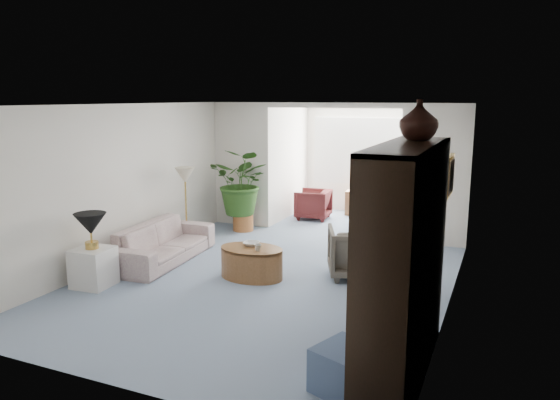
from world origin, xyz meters
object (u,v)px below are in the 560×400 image
at_px(sofa, 163,242).
at_px(side_table_dark, 408,258).
at_px(wingback_chair, 356,252).
at_px(plant_pot, 243,223).
at_px(floor_lamp, 185,175).
at_px(sunroom_chair_maroon, 313,204).
at_px(framed_picture, 450,176).
at_px(cabinet_urn, 419,120).
at_px(sunroom_chair_blue, 382,208).
at_px(coffee_table, 252,263).
at_px(coffee_cup, 258,248).
at_px(table_lamp, 90,224).
at_px(end_table, 93,267).
at_px(entertainment_cabinet, 403,260).
at_px(sunroom_table, 356,203).
at_px(ottoman, 347,370).
at_px(coffee_bowl, 251,244).

relative_size(sofa, side_table_dark, 3.78).
height_order(wingback_chair, plant_pot, wingback_chair).
height_order(floor_lamp, sunroom_chair_maroon, floor_lamp).
height_order(framed_picture, cabinet_urn, cabinet_urn).
bearing_deg(sunroom_chair_blue, coffee_table, 160.73).
height_order(framed_picture, coffee_cup, framed_picture).
bearing_deg(table_lamp, coffee_cup, 28.45).
height_order(coffee_cup, plant_pot, coffee_cup).
distance_m(end_table, wingback_chair, 3.75).
distance_m(end_table, sunroom_chair_blue, 5.89).
distance_m(sofa, side_table_dark, 3.83).
bearing_deg(side_table_dark, coffee_cup, -150.68).
bearing_deg(table_lamp, side_table_dark, 28.87).
relative_size(entertainment_cabinet, sunroom_chair_maroon, 3.09).
height_order(entertainment_cabinet, cabinet_urn, cabinet_urn).
xyz_separation_m(wingback_chair, side_table_dark, (0.70, 0.30, -0.09)).
relative_size(framed_picture, plant_pot, 1.25).
distance_m(sofa, sunroom_table, 4.93).
height_order(coffee_cup, wingback_chair, wingback_chair).
xyz_separation_m(plant_pot, sunroom_chair_blue, (2.42, 1.52, 0.21)).
relative_size(sofa, ottoman, 4.06).
distance_m(side_table_dark, sunroom_chair_blue, 3.15).
bearing_deg(cabinet_urn, end_table, 178.90).
bearing_deg(ottoman, table_lamp, 163.33).
distance_m(floor_lamp, coffee_table, 2.43).
distance_m(cabinet_urn, sunroom_chair_maroon, 6.35).
height_order(coffee_table, sunroom_table, sunroom_table).
xyz_separation_m(coffee_table, coffee_bowl, (-0.05, 0.10, 0.25)).
xyz_separation_m(coffee_cup, entertainment_cabinet, (2.34, -1.68, 0.59)).
distance_m(coffee_cup, sunroom_chair_maroon, 4.10).
distance_m(plant_pot, sunroom_chair_blue, 2.86).
height_order(end_table, side_table_dark, side_table_dark).
height_order(floor_lamp, wingback_chair, floor_lamp).
height_order(wingback_chair, side_table_dark, wingback_chair).
height_order(framed_picture, coffee_bowl, framed_picture).
distance_m(framed_picture, sunroom_chair_blue, 4.72).
distance_m(coffee_table, coffee_bowl, 0.28).
bearing_deg(sunroom_table, framed_picture, -63.67).
height_order(wingback_chair, entertainment_cabinet, entertainment_cabinet).
distance_m(framed_picture, cabinet_urn, 1.24).
relative_size(coffee_cup, wingback_chair, 0.13).
height_order(coffee_cup, sunroom_table, coffee_cup).
xyz_separation_m(wingback_chair, cabinet_urn, (1.12, -1.96, 2.01)).
distance_m(wingback_chair, plant_pot, 3.28).
distance_m(sofa, sunroom_chair_blue, 4.64).
bearing_deg(framed_picture, sunroom_chair_maroon, 127.29).
xyz_separation_m(sunroom_chair_blue, sunroom_table, (-0.75, 0.75, -0.10)).
height_order(side_table_dark, plant_pot, side_table_dark).
bearing_deg(entertainment_cabinet, sofa, 155.05).
relative_size(coffee_table, plant_pot, 2.37).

